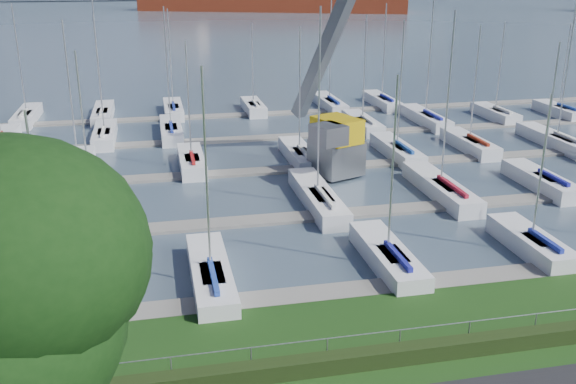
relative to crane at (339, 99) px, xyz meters
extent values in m
cube|color=#465667|center=(-6.74, 234.76, -5.73)|extent=(800.00, 540.00, 0.20)
cube|color=black|center=(-6.74, -25.64, -4.98)|extent=(80.00, 0.70, 0.70)
cylinder|color=gray|center=(-6.74, -25.24, -4.13)|extent=(80.00, 0.04, 0.04)
cube|color=gray|center=(-6.74, -19.24, -5.55)|extent=(90.00, 1.60, 0.25)
cube|color=gray|center=(-6.74, -9.24, -5.55)|extent=(90.00, 1.60, 0.25)
cube|color=slate|center=(-6.74, 0.76, -5.55)|extent=(90.00, 1.60, 0.25)
cube|color=gray|center=(-6.74, 10.76, -5.55)|extent=(90.00, 1.60, 0.25)
cube|color=gray|center=(-6.74, 20.76, -5.55)|extent=(90.00, 1.60, 0.25)
sphere|color=black|center=(-16.48, -32.60, 3.44)|extent=(5.07, 5.07, 5.07)
sphere|color=black|center=(-16.79, -33.28, 4.00)|extent=(5.75, 5.75, 5.75)
cube|color=slate|center=(-0.46, -1.23, -4.13)|extent=(4.15, 4.15, 2.60)
cube|color=gold|center=(-0.46, -1.23, -2.03)|extent=(3.66, 4.11, 1.80)
cube|color=slate|center=(1.34, 3.27, 6.97)|extent=(6.71, 10.09, 19.89)
cube|color=#5B5C62|center=(-1.66, -3.23, -1.83)|extent=(2.67, 2.78, 1.40)
cube|color=maroon|center=(30.02, 184.51, -2.83)|extent=(93.61, 51.88, 10.00)
camera|label=1|loc=(-13.72, -45.94, 9.50)|focal=40.00mm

